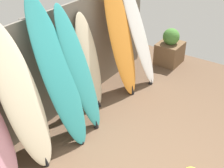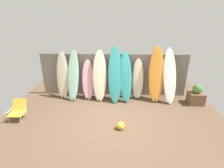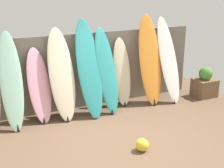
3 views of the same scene
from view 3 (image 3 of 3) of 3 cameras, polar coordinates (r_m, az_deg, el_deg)
ground at (r=6.05m, az=0.91°, el=-10.73°), size 7.68×7.68×0.00m
fence_back at (r=7.42m, az=-5.95°, el=2.29°), size 6.08×0.11×1.80m
surfboard_seafoam_1 at (r=6.66m, az=-17.95°, el=0.29°), size 0.50×0.75×1.99m
surfboard_pink_2 at (r=6.87m, az=-13.17°, el=-0.46°), size 0.52×0.62×1.60m
surfboard_cream_3 at (r=6.86m, az=-9.21°, el=1.60°), size 0.58×0.72×2.00m
surfboard_teal_4 at (r=6.97m, az=-4.22°, el=2.78°), size 0.56×0.84×2.17m
surfboard_teal_5 at (r=7.15m, az=-0.99°, el=2.32°), size 0.56×0.76×1.95m
surfboard_cream_6 at (r=7.58m, az=1.84°, el=2.08°), size 0.45×0.42×1.66m
surfboard_orange_7 at (r=7.71m, az=6.96°, el=4.28°), size 0.60×0.69×2.19m
surfboard_white_8 at (r=7.96m, az=10.29°, el=4.25°), size 0.60×0.87×2.11m
planter_box at (r=8.63m, az=16.59°, el=-0.01°), size 0.56×0.50×0.80m
beach_ball at (r=5.76m, az=5.52°, el=-11.01°), size 0.24×0.24×0.24m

